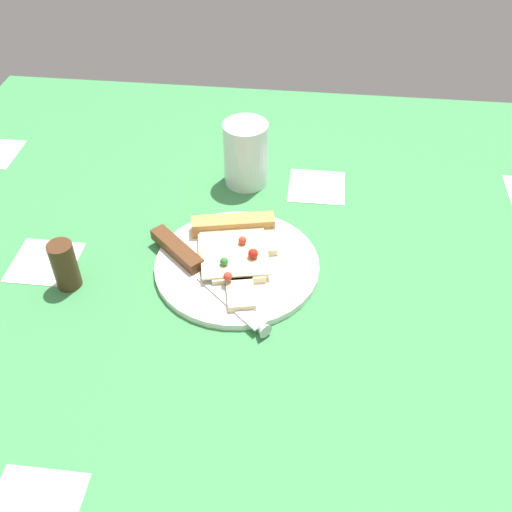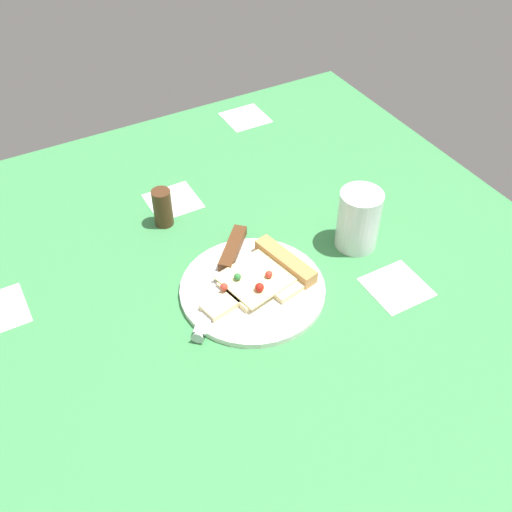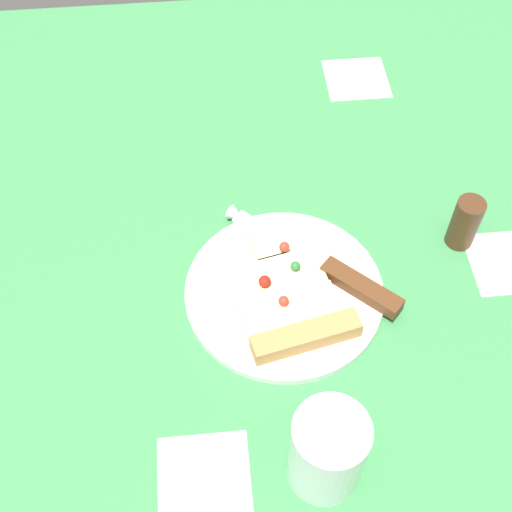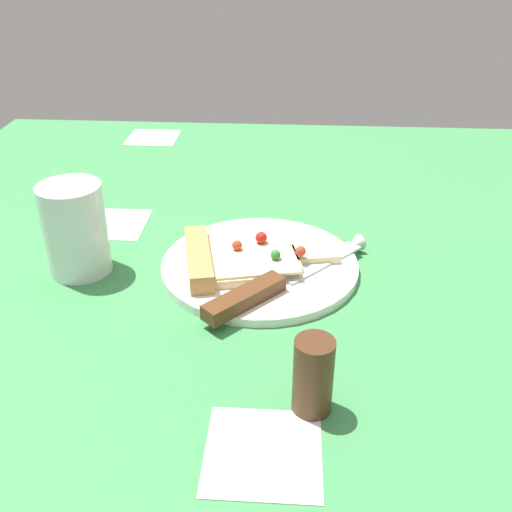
{
  "view_description": "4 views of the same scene",
  "coord_description": "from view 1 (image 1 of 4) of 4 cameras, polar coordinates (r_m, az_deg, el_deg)",
  "views": [
    {
      "loc": [
        -9.97,
        56.44,
        57.57
      ],
      "look_at": [
        -3.26,
        -1.89,
        3.31
      ],
      "focal_mm": 41.88,
      "sensor_mm": 36.0,
      "label": 1
    },
    {
      "loc": [
        -57.29,
        28.17,
        69.06
      ],
      "look_at": [
        3.34,
        -5.43,
        3.17
      ],
      "focal_mm": 42.21,
      "sensor_mm": 36.0,
      "label": 2
    },
    {
      "loc": [
        -7.84,
        -45.08,
        67.33
      ],
      "look_at": [
        -3.36,
        1.32,
        2.44
      ],
      "focal_mm": 48.6,
      "sensor_mm": 36.0,
      "label": 3
    },
    {
      "loc": [
        58.41,
        0.79,
        36.0
      ],
      "look_at": [
        0.5,
        -3.04,
        2.37
      ],
      "focal_mm": 41.65,
      "sensor_mm": 36.0,
      "label": 4
    }
  ],
  "objects": [
    {
      "name": "drinking_glass",
      "position": [
        0.96,
        -0.98,
        9.74
      ],
      "size": [
        7.08,
        7.08,
        10.56
      ],
      "primitive_type": "cylinder",
      "color": "white",
      "rests_on": "ground_plane"
    },
    {
      "name": "knife",
      "position": [
        0.81,
        -5.73,
        -1.06
      ],
      "size": [
        18.97,
        17.92,
        2.45
      ],
      "rotation": [
        0.0,
        0.0,
        0.82
      ],
      "color": "silver",
      "rests_on": "plate"
    },
    {
      "name": "pepper_shaker",
      "position": [
        0.82,
        -17.81,
        -0.85
      ],
      "size": [
        3.33,
        3.33,
        7.02
      ],
      "primitive_type": "cylinder",
      "color": "#4C2D19",
      "rests_on": "ground_plane"
    },
    {
      "name": "pizza_slice",
      "position": [
        0.84,
        -1.97,
        0.93
      ],
      "size": [
        12.97,
        18.66,
        2.69
      ],
      "rotation": [
        0.0,
        0.0,
        0.21
      ],
      "color": "beige",
      "rests_on": "plate"
    },
    {
      "name": "plate",
      "position": [
        0.83,
        -1.83,
        -0.92
      ],
      "size": [
        22.76,
        22.76,
        1.0
      ],
      "primitive_type": "cylinder",
      "color": "white",
      "rests_on": "ground_plane"
    },
    {
      "name": "ground_plane",
      "position": [
        0.82,
        -2.41,
        -3.16
      ],
      "size": [
        110.77,
        110.77,
        3.0
      ],
      "color": "#3D8C4C",
      "rests_on": "ground"
    }
  ]
}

